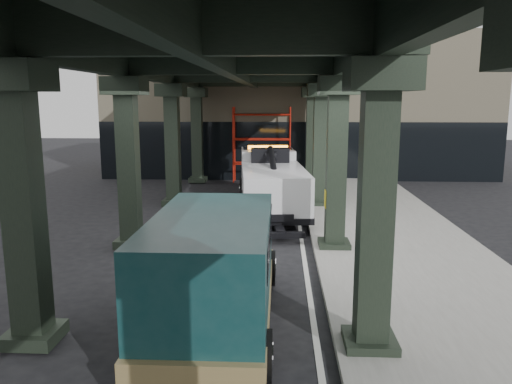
# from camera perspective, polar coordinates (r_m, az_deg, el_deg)

# --- Properties ---
(ground) EXTENTS (90.00, 90.00, 0.00)m
(ground) POSITION_cam_1_polar(r_m,az_deg,el_deg) (12.98, -1.84, -9.17)
(ground) COLOR black
(ground) RESTS_ON ground
(sidewalk) EXTENTS (5.00, 40.00, 0.15)m
(sidewalk) POSITION_cam_1_polar(r_m,az_deg,el_deg) (15.22, 16.06, -6.31)
(sidewalk) COLOR gray
(sidewalk) RESTS_ON ground
(lane_stripe) EXTENTS (0.12, 38.00, 0.01)m
(lane_stripe) POSITION_cam_1_polar(r_m,az_deg,el_deg) (14.85, 5.40, -6.63)
(lane_stripe) COLOR silver
(lane_stripe) RESTS_ON ground
(viaduct) EXTENTS (7.40, 32.00, 6.40)m
(viaduct) POSITION_cam_1_polar(r_m,az_deg,el_deg) (14.29, -2.95, 14.87)
(viaduct) COLOR black
(viaduct) RESTS_ON ground
(building) EXTENTS (22.00, 10.00, 8.00)m
(building) POSITION_cam_1_polar(r_m,az_deg,el_deg) (32.20, 4.67, 9.79)
(building) COLOR #C6B793
(building) RESTS_ON ground
(scaffolding) EXTENTS (3.08, 0.88, 4.00)m
(scaffolding) POSITION_cam_1_polar(r_m,az_deg,el_deg) (26.94, 0.68, 5.67)
(scaffolding) COLOR red
(scaffolding) RESTS_ON ground
(tow_truck) EXTENTS (2.92, 8.08, 2.60)m
(tow_truck) POSITION_cam_1_polar(r_m,az_deg,el_deg) (19.66, 1.67, 1.41)
(tow_truck) COLOR black
(tow_truck) RESTS_ON ground
(towed_van) EXTENTS (2.30, 5.70, 2.31)m
(towed_van) POSITION_cam_1_polar(r_m,az_deg,el_deg) (9.61, -4.75, -8.49)
(towed_van) COLOR #0F3638
(towed_van) RESTS_ON ground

